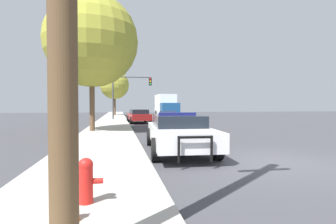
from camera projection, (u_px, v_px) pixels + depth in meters
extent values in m
plane|color=#3D3D42|center=(274.00, 162.00, 7.62)|extent=(110.00, 110.00, 0.00)
cube|color=#ADA89E|center=(93.00, 168.00, 6.67)|extent=(3.00, 110.00, 0.13)
cube|color=white|center=(178.00, 134.00, 9.39)|extent=(2.24, 5.27, 0.55)
cube|color=black|center=(177.00, 120.00, 9.63)|extent=(1.81, 2.78, 0.40)
cylinder|color=black|center=(217.00, 148.00, 7.92)|extent=(0.29, 0.72, 0.71)
cylinder|color=black|center=(156.00, 150.00, 7.69)|extent=(0.29, 0.72, 0.71)
cylinder|color=black|center=(194.00, 136.00, 11.09)|extent=(0.29, 0.72, 0.71)
cylinder|color=black|center=(150.00, 137.00, 10.87)|extent=(0.29, 0.72, 0.71)
cylinder|color=black|center=(212.00, 149.00, 6.76)|extent=(0.07, 0.07, 0.68)
cylinder|color=black|center=(179.00, 149.00, 6.66)|extent=(0.07, 0.07, 0.68)
cylinder|color=black|center=(195.00, 137.00, 6.70)|extent=(0.91, 0.13, 0.07)
cube|color=navy|center=(177.00, 114.00, 9.62)|extent=(1.39, 0.29, 0.09)
cube|color=navy|center=(205.00, 133.00, 9.50)|extent=(0.25, 3.71, 0.15)
cylinder|color=red|center=(86.00, 185.00, 4.09)|extent=(0.22, 0.22, 0.57)
sphere|color=red|center=(86.00, 165.00, 4.08)|extent=(0.23, 0.23, 0.23)
cylinder|color=red|center=(73.00, 182.00, 4.06)|extent=(0.15, 0.09, 0.09)
cylinder|color=red|center=(98.00, 181.00, 4.13)|extent=(0.15, 0.09, 0.09)
cylinder|color=#424247|center=(113.00, 97.00, 28.79)|extent=(0.16, 0.16, 4.82)
cylinder|color=#424247|center=(132.00, 77.00, 29.12)|extent=(4.13, 0.11, 0.11)
cube|color=black|center=(150.00, 81.00, 29.51)|extent=(0.30, 0.24, 0.90)
sphere|color=red|center=(150.00, 79.00, 29.37)|extent=(0.20, 0.20, 0.20)
sphere|color=orange|center=(150.00, 81.00, 29.38)|extent=(0.20, 0.20, 0.20)
sphere|color=green|center=(150.00, 84.00, 29.39)|extent=(0.20, 0.20, 0.20)
cube|color=#333856|center=(168.00, 113.00, 36.39)|extent=(1.91, 4.09, 0.59)
cube|color=black|center=(168.00, 109.00, 36.57)|extent=(1.58, 2.16, 0.41)
cylinder|color=black|center=(175.00, 115.00, 35.28)|extent=(0.27, 0.66, 0.65)
cylinder|color=black|center=(163.00, 115.00, 35.04)|extent=(0.27, 0.66, 0.65)
cylinder|color=black|center=(172.00, 114.00, 37.74)|extent=(0.27, 0.66, 0.65)
cylinder|color=black|center=(161.00, 115.00, 37.51)|extent=(0.27, 0.66, 0.65)
cube|color=maroon|center=(139.00, 117.00, 24.43)|extent=(1.99, 4.71, 0.55)
cube|color=black|center=(139.00, 112.00, 24.20)|extent=(1.62, 2.49, 0.39)
cylinder|color=black|center=(128.00, 119.00, 25.62)|extent=(0.28, 0.67, 0.66)
cylinder|color=black|center=(145.00, 119.00, 26.04)|extent=(0.28, 0.67, 0.66)
cylinder|color=black|center=(131.00, 120.00, 22.85)|extent=(0.28, 0.67, 0.66)
cylinder|color=black|center=(150.00, 120.00, 23.26)|extent=(0.28, 0.67, 0.66)
cube|color=navy|center=(170.00, 109.00, 35.66)|extent=(2.50, 1.88, 1.55)
cube|color=white|center=(165.00, 104.00, 38.83)|extent=(2.56, 4.75, 2.81)
cylinder|color=black|center=(178.00, 114.00, 36.10)|extent=(0.30, 0.86, 0.86)
cylinder|color=black|center=(161.00, 114.00, 35.61)|extent=(0.30, 0.86, 0.86)
cylinder|color=black|center=(172.00, 113.00, 39.98)|extent=(0.30, 0.86, 0.86)
cylinder|color=black|center=(156.00, 113.00, 39.48)|extent=(0.30, 0.86, 0.86)
cylinder|color=brown|center=(115.00, 104.00, 40.32)|extent=(0.34, 0.34, 3.48)
sphere|color=#999933|center=(114.00, 85.00, 40.25)|extent=(4.41, 4.41, 4.41)
cylinder|color=brown|center=(92.00, 99.00, 15.65)|extent=(0.30, 0.30, 3.85)
sphere|color=#999933|center=(92.00, 41.00, 15.56)|extent=(5.50, 5.50, 5.50)
cone|color=orange|center=(69.00, 203.00, 3.45)|extent=(0.29, 0.29, 0.48)
cylinder|color=white|center=(69.00, 202.00, 3.45)|extent=(0.16, 0.16, 0.07)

